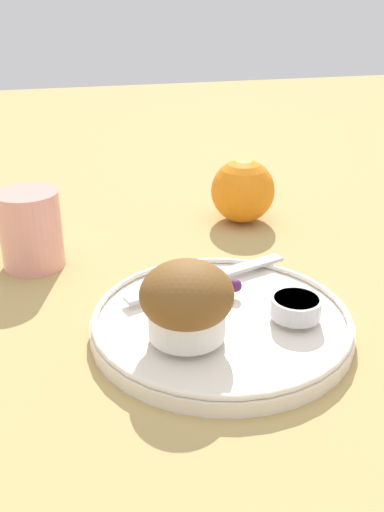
{
  "coord_description": "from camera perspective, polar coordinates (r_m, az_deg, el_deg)",
  "views": [
    {
      "loc": [
        -0.15,
        -0.45,
        0.3
      ],
      "look_at": [
        -0.02,
        0.04,
        0.06
      ],
      "focal_mm": 40.0,
      "sensor_mm": 36.0,
      "label": 1
    }
  ],
  "objects": [
    {
      "name": "cream_ramekin",
      "position": [
        0.54,
        10.35,
        -4.93
      ],
      "size": [
        0.05,
        0.05,
        0.02
      ],
      "color": "silver",
      "rests_on": "plate"
    },
    {
      "name": "berry_pair",
      "position": [
        0.57,
        3.78,
        -3.07
      ],
      "size": [
        0.03,
        0.01,
        0.01
      ],
      "color": "#4C194C",
      "rests_on": "plate"
    },
    {
      "name": "juice_glass",
      "position": [
        0.68,
        -15.82,
        2.53
      ],
      "size": [
        0.07,
        0.07,
        0.09
      ],
      "color": "#E5998C",
      "rests_on": "ground_plane"
    },
    {
      "name": "ground_plane",
      "position": [
        0.56,
        3.2,
        -6.57
      ],
      "size": [
        3.0,
        3.0,
        0.0
      ],
      "primitive_type": "plane",
      "color": "tan"
    },
    {
      "name": "butter_knife",
      "position": [
        0.6,
        1.48,
        -2.16
      ],
      "size": [
        0.19,
        0.07,
        0.0
      ],
      "rotation": [
        0.0,
        0.0,
        0.29
      ],
      "color": "#B7B7BC",
      "rests_on": "plate"
    },
    {
      "name": "plate",
      "position": [
        0.54,
        2.94,
        -6.57
      ],
      "size": [
        0.25,
        0.25,
        0.02
      ],
      "color": "silver",
      "rests_on": "ground_plane"
    },
    {
      "name": "muffin",
      "position": [
        0.49,
        -0.52,
        -4.55
      ],
      "size": [
        0.08,
        0.08,
        0.07
      ],
      "color": "silver",
      "rests_on": "plate"
    },
    {
      "name": "orange_fruit",
      "position": [
        0.79,
        5.1,
        6.51
      ],
      "size": [
        0.09,
        0.09,
        0.09
      ],
      "color": "orange",
      "rests_on": "ground_plane"
    }
  ]
}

